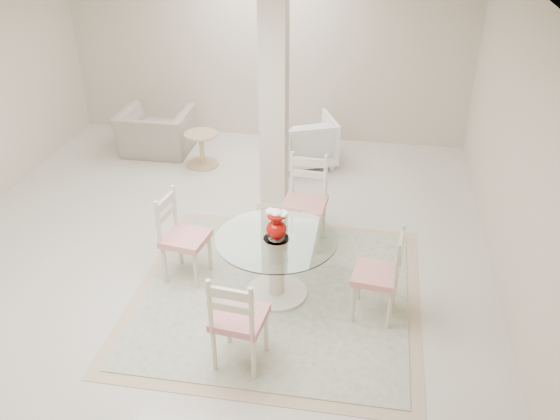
% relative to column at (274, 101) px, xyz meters
% --- Properties ---
extents(ground, '(7.00, 7.00, 0.00)m').
position_rel_column_xyz_m(ground, '(-0.50, -1.30, -1.35)').
color(ground, beige).
rests_on(ground, ground).
extents(room_shell, '(6.02, 7.02, 2.71)m').
position_rel_column_xyz_m(room_shell, '(-0.50, -1.30, 0.51)').
color(room_shell, beige).
rests_on(room_shell, ground).
extents(column, '(0.30, 0.30, 2.70)m').
position_rel_column_xyz_m(column, '(0.00, 0.00, 0.00)').
color(column, beige).
rests_on(column, ground).
extents(area_rug, '(2.78, 2.78, 0.02)m').
position_rel_column_xyz_m(area_rug, '(0.34, -1.79, -1.34)').
color(area_rug, tan).
rests_on(area_rug, ground).
extents(dining_table, '(1.15, 1.15, 0.66)m').
position_rel_column_xyz_m(dining_table, '(0.34, -1.79, -1.01)').
color(dining_table, beige).
rests_on(dining_table, ground).
extents(red_vase, '(0.22, 0.19, 0.29)m').
position_rel_column_xyz_m(red_vase, '(0.34, -1.78, -0.55)').
color(red_vase, '#9E0904').
rests_on(red_vase, dining_table).
extents(dining_chair_east, '(0.45, 0.45, 1.01)m').
position_rel_column_xyz_m(dining_chair_east, '(1.34, -1.94, -0.82)').
color(dining_chair_east, beige).
rests_on(dining_chair_east, ground).
extents(dining_chair_north, '(0.48, 0.48, 1.13)m').
position_rel_column_xyz_m(dining_chair_north, '(0.49, -0.78, -0.76)').
color(dining_chair_north, beige).
rests_on(dining_chair_north, ground).
extents(dining_chair_west, '(0.47, 0.47, 1.04)m').
position_rel_column_xyz_m(dining_chair_west, '(-0.67, -1.64, -0.80)').
color(dining_chair_west, beige).
rests_on(dining_chair_west, ground).
extents(dining_chair_south, '(0.46, 0.46, 1.04)m').
position_rel_column_xyz_m(dining_chair_south, '(0.19, -2.79, -0.80)').
color(dining_chair_south, beige).
rests_on(dining_chair_south, ground).
extents(recliner_taupe, '(1.01, 0.89, 0.65)m').
position_rel_column_xyz_m(recliner_taupe, '(-1.99, 1.28, -1.02)').
color(recliner_taupe, '#9E9682').
rests_on(recliner_taupe, ground).
extents(armchair_white, '(0.98, 0.99, 0.69)m').
position_rel_column_xyz_m(armchair_white, '(0.23, 1.27, -1.00)').
color(armchair_white, white).
rests_on(armchair_white, ground).
extents(side_table, '(0.47, 0.47, 0.48)m').
position_rel_column_xyz_m(side_table, '(-1.21, 0.97, -1.13)').
color(side_table, tan).
rests_on(side_table, ground).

